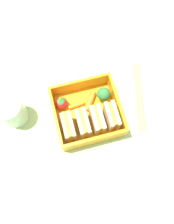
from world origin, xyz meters
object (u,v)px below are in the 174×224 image
at_px(carrot_stick_left, 76,105).
at_px(sandwich_center_left, 97,120).
at_px(chopstick_pair, 140,95).
at_px(drinking_glass, 12,111).
at_px(carrot_stick_far_left, 90,101).
at_px(sandwich_center, 83,124).
at_px(sandwich_left, 111,116).
at_px(broccoli_floret, 104,94).
at_px(sandwich_center_right, 69,127).
at_px(strawberry_far_left, 62,103).

bearing_deg(carrot_stick_left, sandwich_center_left, 123.40).
bearing_deg(carrot_stick_left, chopstick_pair, 176.44).
bearing_deg(drinking_glass, chopstick_pair, 175.18).
distance_m(carrot_stick_far_left, drinking_glass, 0.19).
xyz_separation_m(sandwich_center_left, sandwich_center, (0.03, 0.00, 0.00)).
bearing_deg(sandwich_left, drinking_glass, -18.09).
height_order(sandwich_center, drinking_glass, drinking_glass).
bearing_deg(sandwich_left, broccoli_floret, -89.04).
bearing_deg(sandwich_left, sandwich_center, 0.00).
xyz_separation_m(sandwich_left, carrot_stick_far_left, (0.04, -0.06, -0.02)).
bearing_deg(carrot_stick_far_left, sandwich_center, 60.54).
bearing_deg(sandwich_center_right, carrot_stick_left, -118.61).
height_order(sandwich_left, carrot_stick_left, sandwich_left).
xyz_separation_m(broccoli_floret, carrot_stick_left, (0.07, 0.00, -0.02)).
distance_m(sandwich_center, sandwich_center_right, 0.03).
bearing_deg(sandwich_center_right, chopstick_pair, -166.74).
distance_m(sandwich_center_left, broccoli_floret, 0.07).
height_order(broccoli_floret, drinking_glass, drinking_glass).
xyz_separation_m(broccoli_floret, drinking_glass, (0.22, -0.01, 0.00)).
distance_m(sandwich_center_right, carrot_stick_left, 0.07).
bearing_deg(sandwich_center_left, broccoli_floret, -118.51).
bearing_deg(sandwich_center_left, sandwich_center, 0.00).
bearing_deg(carrot_stick_left, sandwich_center_right, 61.39).
height_order(sandwich_left, sandwich_center_right, same).
relative_size(sandwich_left, carrot_stick_left, 1.44).
relative_size(sandwich_left, strawberry_far_left, 1.65).
bearing_deg(broccoli_floret, sandwich_center, 42.19).
distance_m(sandwich_left, carrot_stick_left, 0.09).
relative_size(sandwich_left, sandwich_center_left, 1.00).
xyz_separation_m(sandwich_center, chopstick_pair, (-0.16, -0.05, -0.04)).
bearing_deg(carrot_stick_far_left, carrot_stick_left, 0.74).
xyz_separation_m(sandwich_left, carrot_stick_left, (0.07, -0.06, -0.02)).
height_order(sandwich_center_left, sandwich_center_right, same).
bearing_deg(broccoli_floret, sandwich_center_left, 61.49).
bearing_deg(carrot_stick_far_left, sandwich_center_left, 91.87).
bearing_deg(broccoli_floret, chopstick_pair, 171.29).
bearing_deg(sandwich_center_right, sandwich_center_left, 180.00).
distance_m(sandwich_center, chopstick_pair, 0.17).
xyz_separation_m(sandwich_left, strawberry_far_left, (0.10, -0.07, -0.01)).
bearing_deg(carrot_stick_far_left, broccoli_floret, -173.73).
relative_size(sandwich_center, broccoli_floret, 1.45).
xyz_separation_m(sandwich_left, sandwich_center_right, (0.10, 0.00, 0.00)).
height_order(carrot_stick_far_left, chopstick_pair, carrot_stick_far_left).
distance_m(sandwich_left, sandwich_center_left, 0.03).
xyz_separation_m(sandwich_center, strawberry_far_left, (0.04, -0.07, -0.01)).
xyz_separation_m(carrot_stick_far_left, strawberry_far_left, (0.07, -0.01, 0.01)).
relative_size(broccoli_floret, carrot_stick_left, 1.00).
bearing_deg(carrot_stick_left, sandwich_left, 141.60).
height_order(sandwich_center_left, carrot_stick_far_left, sandwich_center_left).
relative_size(sandwich_center_left, drinking_glass, 0.79).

